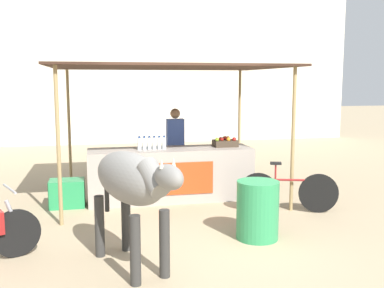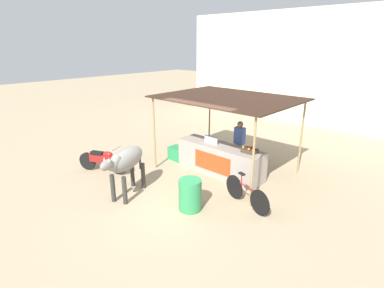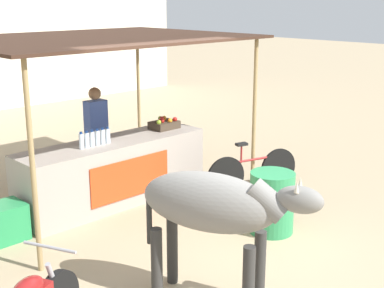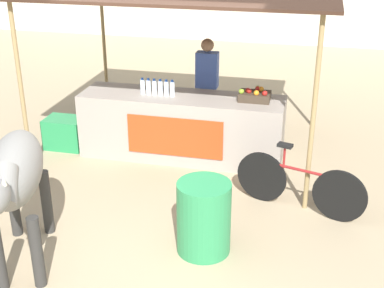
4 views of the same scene
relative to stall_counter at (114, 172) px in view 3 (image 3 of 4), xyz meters
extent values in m
plane|color=tan|center=(0.00, -2.20, -0.48)|extent=(60.00, 60.00, 0.00)
cube|color=#9E9389|center=(0.00, 0.00, 0.00)|extent=(3.00, 0.80, 0.96)
cube|color=red|center=(0.00, -0.41, 0.00)|extent=(1.40, 0.02, 0.58)
cube|color=#382319|center=(0.00, 0.30, 1.97)|extent=(4.20, 3.20, 0.04)
cylinder|color=#997F51|center=(-1.89, -1.14, 0.75)|extent=(0.06, 0.06, 2.45)
cylinder|color=#997F51|center=(1.89, -1.14, 0.75)|extent=(0.06, 0.06, 2.45)
cylinder|color=#997F51|center=(1.89, 1.74, 0.75)|extent=(0.06, 0.06, 2.45)
cylinder|color=silver|center=(-0.57, -0.05, 0.59)|extent=(0.07, 0.07, 0.22)
cylinder|color=blue|center=(-0.57, -0.05, 0.71)|extent=(0.04, 0.04, 0.03)
cylinder|color=silver|center=(-0.48, -0.05, 0.59)|extent=(0.07, 0.07, 0.22)
cylinder|color=blue|center=(-0.48, -0.05, 0.71)|extent=(0.04, 0.04, 0.03)
cylinder|color=silver|center=(-0.39, -0.05, 0.59)|extent=(0.07, 0.07, 0.22)
cylinder|color=blue|center=(-0.39, -0.05, 0.71)|extent=(0.04, 0.04, 0.03)
cylinder|color=silver|center=(-0.30, -0.05, 0.59)|extent=(0.07, 0.07, 0.22)
cylinder|color=blue|center=(-0.30, -0.05, 0.71)|extent=(0.04, 0.04, 0.03)
cylinder|color=silver|center=(-0.21, -0.05, 0.59)|extent=(0.07, 0.07, 0.22)
cylinder|color=blue|center=(-0.21, -0.05, 0.71)|extent=(0.04, 0.04, 0.03)
cylinder|color=silver|center=(-0.12, -0.05, 0.59)|extent=(0.07, 0.07, 0.22)
cylinder|color=blue|center=(-0.12, -0.05, 0.71)|extent=(0.04, 0.04, 0.03)
cube|color=#3F3326|center=(1.06, 0.05, 0.54)|extent=(0.44, 0.32, 0.12)
sphere|color=#B21E19|center=(0.96, 0.04, 0.63)|extent=(0.08, 0.08, 0.08)
sphere|color=#8CB22D|center=(0.88, -0.03, 0.63)|extent=(0.08, 0.08, 0.08)
sphere|color=#8CB22D|center=(1.08, 0.17, 0.63)|extent=(0.08, 0.08, 0.08)
sphere|color=orange|center=(1.09, -0.05, 0.63)|extent=(0.08, 0.08, 0.08)
sphere|color=orange|center=(1.14, 0.14, 0.63)|extent=(0.08, 0.08, 0.08)
sphere|color=#B21E19|center=(1.21, -0.04, 0.63)|extent=(0.08, 0.08, 0.08)
sphere|color=#B21E19|center=(0.98, 0.01, 0.63)|extent=(0.08, 0.08, 0.08)
sphere|color=#B21E19|center=(1.09, 0.14, 0.63)|extent=(0.08, 0.08, 0.08)
cylinder|color=#383842|center=(0.22, 0.75, -0.04)|extent=(0.22, 0.22, 0.88)
cube|color=#3F59A5|center=(0.22, 0.75, 0.68)|extent=(0.34, 0.20, 0.56)
sphere|color=#8C6647|center=(0.22, 0.75, 1.07)|extent=(0.20, 0.20, 0.20)
cube|color=#268C4C|center=(-1.86, -0.10, -0.24)|extent=(0.60, 0.44, 0.48)
cylinder|color=#2D8C51|center=(0.84, -2.32, -0.07)|extent=(0.59, 0.59, 0.82)
ellipsoid|color=gray|center=(-0.97, -2.91, 0.60)|extent=(1.01, 1.49, 0.60)
cylinder|color=#302F2D|center=(-0.62, -3.29, -0.09)|extent=(0.12, 0.12, 0.78)
cylinder|color=#302F2D|center=(-0.95, -3.43, -0.09)|extent=(0.12, 0.12, 0.78)
cylinder|color=#302F2D|center=(-0.98, -2.38, -0.09)|extent=(0.12, 0.12, 0.78)
cylinder|color=#302F2D|center=(-1.32, -2.52, -0.09)|extent=(0.12, 0.12, 0.78)
cylinder|color=gray|center=(-0.75, -3.46, 0.71)|extent=(0.39, 0.51, 0.41)
ellipsoid|color=gray|center=(-0.63, -3.74, 0.77)|extent=(0.37, 0.49, 0.26)
cone|color=beige|center=(-0.58, -3.69, 0.91)|extent=(0.05, 0.05, 0.10)
cone|color=beige|center=(-0.71, -3.74, 0.91)|extent=(0.05, 0.05, 0.10)
cylinder|color=#302F2D|center=(-1.22, -2.29, 0.33)|extent=(0.06, 0.06, 0.60)
cylinder|color=#99999E|center=(-2.39, -2.32, 0.40)|extent=(0.25, 0.51, 0.03)
cylinder|color=#99999E|center=(-2.36, -2.31, 0.02)|extent=(0.20, 0.13, 0.49)
cylinder|color=black|center=(2.28, -1.35, -0.15)|extent=(0.64, 0.23, 0.66)
cylinder|color=black|center=(1.32, -1.07, -0.15)|extent=(0.64, 0.23, 0.66)
cylinder|color=maroon|center=(1.80, -1.21, 0.07)|extent=(0.82, 0.28, 0.04)
cylinder|color=maroon|center=(1.59, -1.15, 0.19)|extent=(0.03, 0.03, 0.28)
cube|color=black|center=(1.59, -1.15, 0.35)|extent=(0.20, 0.15, 0.04)
camera|label=1|loc=(-1.32, -8.06, 1.71)|focal=42.00mm
camera|label=2|loc=(5.48, -7.29, 3.59)|focal=28.00mm
camera|label=3|loc=(-4.50, -6.30, 2.54)|focal=50.00mm
camera|label=4|loc=(1.86, -7.16, 2.97)|focal=50.00mm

